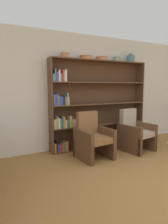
% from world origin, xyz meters
% --- Properties ---
extents(wall_back, '(12.00, 0.06, 2.75)m').
position_xyz_m(wall_back, '(0.00, 2.58, 1.38)').
color(wall_back, silver).
rests_on(wall_back, ground).
extents(bookshelf, '(2.59, 0.30, 2.14)m').
position_xyz_m(bookshelf, '(-0.08, 2.42, 1.04)').
color(bookshelf, brown).
rests_on(bookshelf, ground).
extents(bowl_cream, '(0.19, 0.19, 0.11)m').
position_xyz_m(bowl_cream, '(-0.80, 2.39, 2.20)').
color(bowl_cream, '#C67547').
rests_on(bowl_cream, bookshelf).
extents(bowl_slate, '(0.30, 0.30, 0.09)m').
position_xyz_m(bowl_slate, '(-0.27, 2.39, 2.19)').
color(bowl_slate, '#C67547').
rests_on(bowl_slate, bookshelf).
extents(bowl_sage, '(0.29, 0.29, 0.09)m').
position_xyz_m(bowl_sage, '(0.16, 2.39, 2.19)').
color(bowl_sage, '#C67547').
rests_on(bowl_sage, bookshelf).
extents(bowl_copper, '(0.18, 0.18, 0.12)m').
position_xyz_m(bowl_copper, '(0.62, 2.39, 2.21)').
color(bowl_copper, gray).
rests_on(bowl_copper, bookshelf).
extents(vase_tall, '(0.20, 0.20, 0.22)m').
position_xyz_m(vase_tall, '(1.07, 2.39, 2.24)').
color(vase_tall, slate).
rests_on(vase_tall, bookshelf).
extents(armchair_leather, '(0.70, 0.73, 0.97)m').
position_xyz_m(armchair_leather, '(-0.46, 1.71, 0.42)').
color(armchair_leather, brown).
rests_on(armchair_leather, ground).
extents(armchair_cushioned, '(0.75, 0.79, 0.97)m').
position_xyz_m(armchair_cushioned, '(0.69, 1.71, 0.42)').
color(armchair_cushioned, brown).
rests_on(armchair_cushioned, ground).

